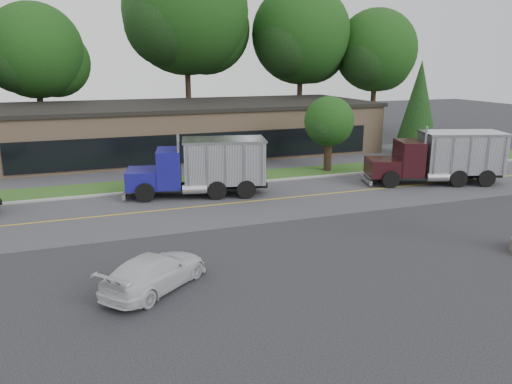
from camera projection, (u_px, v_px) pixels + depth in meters
The scene contains 16 objects.
ground at pixel (281, 265), 19.74m from camera, with size 140.00×140.00×0.00m, color #3A3A40.
road at pixel (219, 205), 27.92m from camera, with size 60.00×8.00×0.02m, color #505055.
center_line at pixel (219, 205), 27.92m from camera, with size 60.00×0.12×0.01m, color gold.
curb at pixel (201, 188), 31.73m from camera, with size 60.00×0.30×0.12m, color #9E9E99.
grass_verge at pixel (194, 181), 33.37m from camera, with size 60.00×3.40×0.03m, color #31511B.
far_parking at pixel (179, 167), 37.91m from camera, with size 60.00×7.00×0.02m, color #505055.
strip_mall at pixel (187, 130), 43.51m from camera, with size 32.00×12.00×4.00m, color tan.
tree_far_b at pixel (37, 55), 45.35m from camera, with size 9.11×8.57×12.99m.
tree_far_c at pixel (187, 18), 49.12m from camera, with size 13.11×12.34×18.70m.
tree_far_d at pixel (302, 39), 52.64m from camera, with size 11.00×10.35×15.69m.
tree_far_e at pixel (376, 54), 53.84m from camera, with size 9.32×8.77×13.29m.
evergreen_right at pixel (419, 104), 41.61m from camera, with size 3.48×3.48×7.92m.
tree_verge at pixel (329, 124), 35.86m from camera, with size 3.79×3.57×5.41m.
dump_truck_blue at pixel (205, 166), 29.53m from camera, with size 8.46×4.22×3.36m.
dump_truck_maroon at pixel (443, 156), 32.45m from camera, with size 8.99×4.96×3.36m.
rally_car at pixel (155, 272), 17.52m from camera, with size 1.79×4.40×1.28m, color silver.
Camera 1 is at (-7.22, -16.91, 7.81)m, focal length 35.00 mm.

